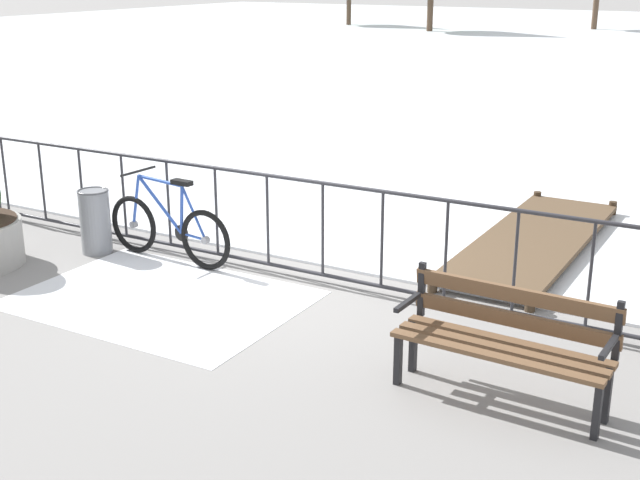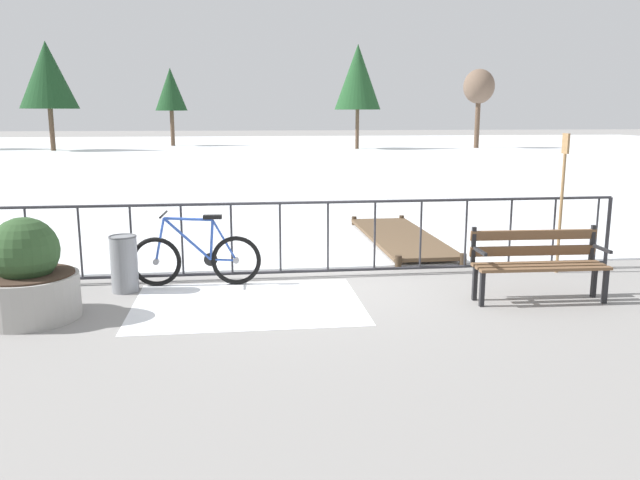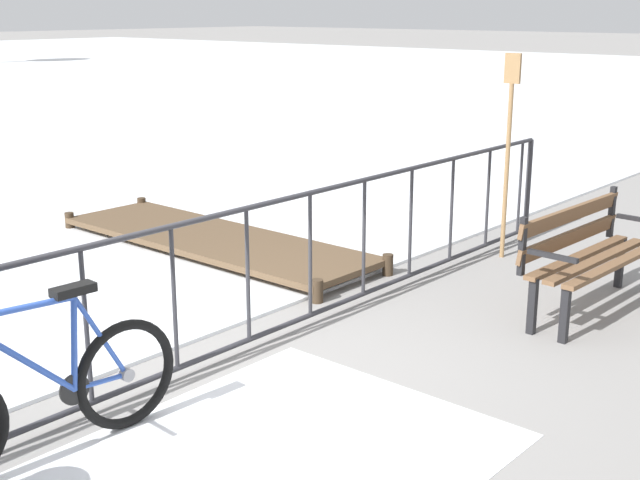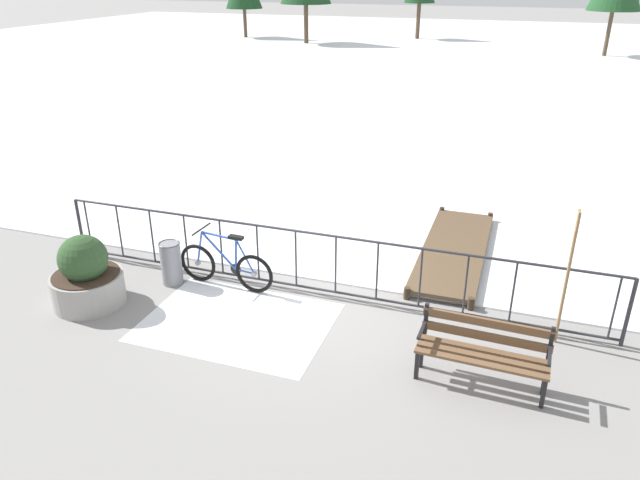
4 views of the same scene
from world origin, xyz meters
name	(u,v)px [view 3 (image 3 of 4)]	position (x,y,z in m)	size (l,w,h in m)	color
ground_plane	(215,364)	(0.00, 0.00, 0.00)	(160.00, 160.00, 0.00)	gray
snow_patch	(254,470)	(-0.81, -1.20, 0.00)	(2.72, 1.99, 0.01)	white
railing_fence	(213,288)	(0.00, 0.00, 0.56)	(9.06, 0.06, 1.07)	#2D2D33
bicycle_near_railing	(43,397)	(-1.46, -0.26, 0.37)	(1.71, 0.52, 0.97)	black
park_bench	(586,249)	(2.71, -1.45, 0.51)	(1.62, 0.54, 0.89)	brown
oar_upright	(508,143)	(3.63, -0.20, 1.14)	(0.04, 0.16, 1.98)	#937047
wooden_dock	(214,239)	(1.92, 2.12, 0.12)	(1.10, 3.75, 0.20)	brown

